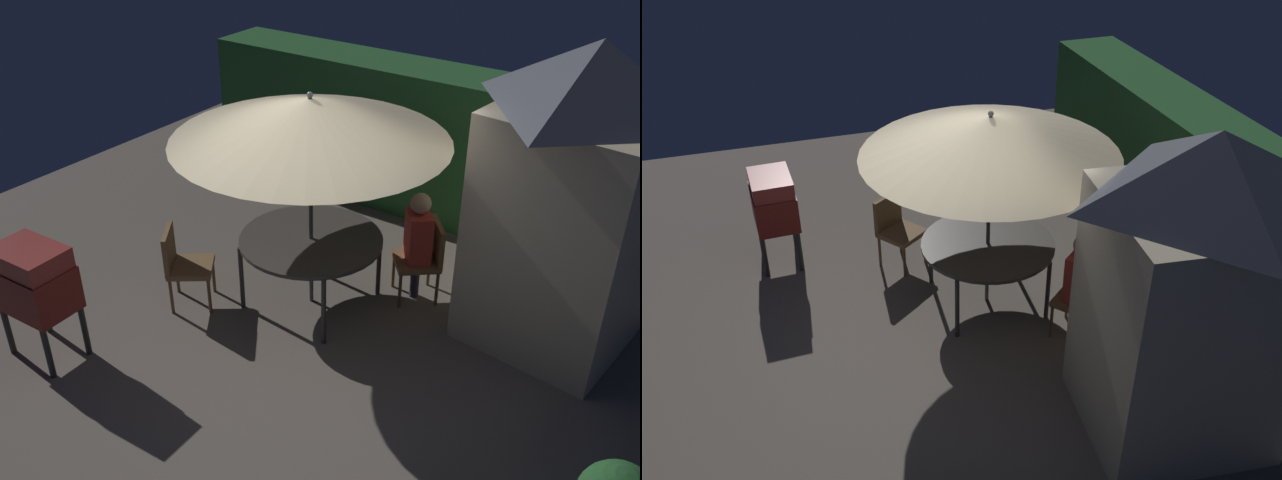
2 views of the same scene
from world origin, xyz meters
TOP-DOWN VIEW (x-y plane):
  - ground_plane at (0.00, 0.00)m, footprint 11.00×11.00m
  - hedge_backdrop at (0.00, 3.50)m, footprint 7.14×0.87m
  - garden_shed at (1.95, 1.82)m, footprint 1.71×1.82m
  - patio_table at (-0.35, 0.83)m, footprint 1.51×1.51m
  - patio_umbrella at (-0.35, 0.83)m, footprint 2.75×2.75m
  - bbq_grill at (-1.93, -1.37)m, footprint 0.72×0.53m
  - chair_near_shed at (0.59, 1.60)m, footprint 0.65×0.65m
  - chair_far_side at (-1.45, 0.02)m, footprint 0.65×0.65m
  - person_in_red at (0.53, 1.55)m, footprint 0.40×0.41m

SIDE VIEW (x-z plane):
  - ground_plane at x=0.00m, z-range 0.00..0.00m
  - chair_near_shed at x=0.59m, z-range 0.07..0.97m
  - chair_far_side at x=-1.45m, z-range 0.07..0.97m
  - patio_table at x=-0.35m, z-range 0.35..1.14m
  - person_in_red at x=0.53m, z-range 0.15..1.41m
  - bbq_grill at x=-1.93m, z-range 0.25..1.45m
  - hedge_backdrop at x=0.00m, z-range 0.00..1.92m
  - garden_shed at x=1.95m, z-range 0.03..3.01m
  - patio_umbrella at x=-0.35m, z-range 0.91..3.27m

